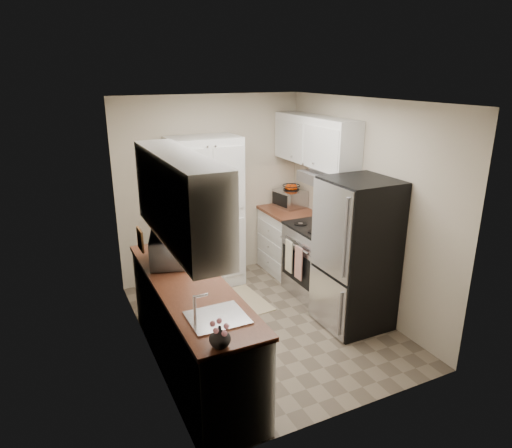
% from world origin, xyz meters
% --- Properties ---
extents(ground, '(3.20, 3.20, 0.00)m').
position_xyz_m(ground, '(0.00, 0.00, 0.00)').
color(ground, '#7A6B56').
rests_on(ground, ground).
extents(room_shell, '(2.64, 3.24, 2.52)m').
position_xyz_m(room_shell, '(-0.02, -0.01, 1.63)').
color(room_shell, beige).
rests_on(room_shell, ground).
extents(pantry_cabinet, '(0.90, 0.55, 2.00)m').
position_xyz_m(pantry_cabinet, '(-0.20, 1.32, 1.00)').
color(pantry_cabinet, white).
rests_on(pantry_cabinet, ground).
extents(base_cabinet_left, '(0.60, 2.30, 0.88)m').
position_xyz_m(base_cabinet_left, '(-0.99, -0.43, 0.44)').
color(base_cabinet_left, white).
rests_on(base_cabinet_left, ground).
extents(countertop_left, '(0.63, 2.33, 0.04)m').
position_xyz_m(countertop_left, '(-0.99, -0.43, 0.90)').
color(countertop_left, brown).
rests_on(countertop_left, base_cabinet_left).
extents(base_cabinet_right, '(0.60, 0.80, 0.88)m').
position_xyz_m(base_cabinet_right, '(0.99, 1.19, 0.44)').
color(base_cabinet_right, white).
rests_on(base_cabinet_right, ground).
extents(countertop_right, '(0.63, 0.83, 0.04)m').
position_xyz_m(countertop_right, '(0.99, 1.19, 0.90)').
color(countertop_right, brown).
rests_on(countertop_right, base_cabinet_right).
extents(electric_range, '(0.71, 0.78, 1.13)m').
position_xyz_m(electric_range, '(0.97, 0.39, 0.48)').
color(electric_range, '#B7B7BC').
rests_on(electric_range, ground).
extents(refrigerator, '(0.70, 0.72, 1.70)m').
position_xyz_m(refrigerator, '(0.94, -0.41, 0.85)').
color(refrigerator, '#B7B7BC').
rests_on(refrigerator, ground).
extents(microwave, '(0.51, 0.63, 0.30)m').
position_xyz_m(microwave, '(-1.02, 0.11, 1.07)').
color(microwave, silver).
rests_on(microwave, countertop_left).
extents(wine_bottle, '(0.08, 0.08, 0.31)m').
position_xyz_m(wine_bottle, '(-1.04, 0.35, 1.08)').
color(wine_bottle, black).
rests_on(wine_bottle, countertop_left).
extents(flower_vase, '(0.19, 0.19, 0.16)m').
position_xyz_m(flower_vase, '(-1.11, -1.52, 1.00)').
color(flower_vase, silver).
rests_on(flower_vase, countertop_left).
extents(cutting_board, '(0.05, 0.24, 0.30)m').
position_xyz_m(cutting_board, '(-0.81, 0.49, 1.07)').
color(cutting_board, '#398D31').
rests_on(cutting_board, countertop_left).
extents(toaster_oven, '(0.40, 0.47, 0.25)m').
position_xyz_m(toaster_oven, '(1.09, 1.34, 1.04)').
color(toaster_oven, '#A6A6AA').
rests_on(toaster_oven, countertop_right).
extents(fruit_basket, '(0.32, 0.32, 0.11)m').
position_xyz_m(fruit_basket, '(1.11, 1.35, 1.22)').
color(fruit_basket, '#D73F07').
rests_on(fruit_basket, toaster_oven).
extents(kitchen_mat, '(0.56, 0.83, 0.01)m').
position_xyz_m(kitchen_mat, '(0.01, 0.59, 0.01)').
color(kitchen_mat, '#CCB78C').
rests_on(kitchen_mat, ground).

